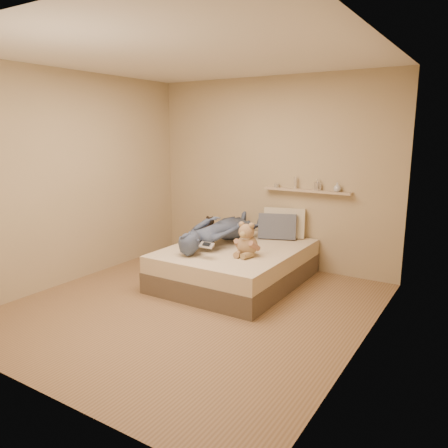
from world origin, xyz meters
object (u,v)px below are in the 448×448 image
Objects in this scene: teddy_bear at (247,242)px; dark_plush at (210,227)px; pillow_grey at (277,226)px; wall_shelf at (307,191)px; person at (221,230)px; game_console at (207,245)px; pillow_cream at (284,223)px; bed at (236,265)px.

teddy_bear is 1.12m from dark_plush.
wall_shelf reaches higher than pillow_grey.
dark_plush is at bearing -37.55° from person.
game_console is 1.46m from pillow_cream.
teddy_bear is 0.74× the size of pillow_cream.
pillow_cream is at bearing 71.34° from bed.
game_console is 0.36× the size of pillow_grey.
bed is at bearing -121.18° from wall_shelf.
teddy_bear is at bearing -86.63° from pillow_grey.
pillow_cream reaches higher than game_console.
teddy_bear is at bearing -102.24° from wall_shelf.
teddy_bear reaches higher than game_console.
pillow_grey reaches higher than dark_plush.
game_console is 0.44× the size of teddy_bear.
wall_shelf is (0.80, 0.86, 0.46)m from person.
dark_plush is 1.02m from pillow_cream.
pillow_grey is 0.61m from wall_shelf.
pillow_cream is (0.28, 0.83, 0.43)m from bed.
pillow_grey is at bearing -124.72° from person.
dark_plush is at bearing 149.76° from bed.
bed is 6.98× the size of dark_plush.
person is (-0.53, -0.78, -0.01)m from pillow_cream.
game_console is 0.32× the size of pillow_cream.
person is 1.27m from wall_shelf.
pillow_grey is (0.24, 0.69, 0.40)m from bed.
bed is 1.38m from wall_shelf.
wall_shelf reaches higher than game_console.
bed is 4.66× the size of teddy_bear.
game_console is at bearing 111.71° from person.
wall_shelf reaches higher than bed.
pillow_cream is 0.46× the size of wall_shelf.
bed is at bearing 172.30° from person.
wall_shelf reaches higher than dark_plush.
teddy_bear is (0.33, 0.33, 0.01)m from game_console.
teddy_bear is at bearing 153.57° from person.
game_console is 1.13m from dark_plush.
wall_shelf is (0.31, 0.22, 0.48)m from pillow_grey.
pillow_grey is (-0.06, 0.95, 0.00)m from teddy_bear.
pillow_grey is at bearing 20.34° from dark_plush.
dark_plush is 1.40m from wall_shelf.
pillow_grey reaches higher than bed.
dark_plush is at bearing 121.74° from game_console.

